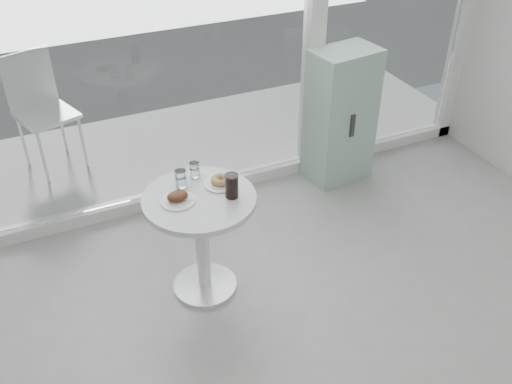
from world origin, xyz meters
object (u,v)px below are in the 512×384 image
water_tumbler_b (195,171)px  cola_glass (232,186)px  mint_cabinet (340,116)px  patio_chair (41,104)px  plate_fritter (178,198)px  plate_donut (221,181)px  water_tumbler_a (181,180)px  main_table (201,225)px

water_tumbler_b → cola_glass: bearing=-66.1°
mint_cabinet → water_tumbler_b: (-1.52, -0.65, 0.23)m
patio_chair → water_tumbler_b: bearing=-86.1°
plate_fritter → plate_donut: plate_fritter is taller
cola_glass → plate_donut: bearing=95.0°
mint_cabinet → water_tumbler_b: size_ratio=11.00×
mint_cabinet → plate_fritter: size_ratio=5.40×
plate_fritter → plate_donut: (0.31, 0.07, -0.01)m
mint_cabinet → patio_chair: bearing=144.9°
cola_glass → water_tumbler_a: bearing=137.5°
cola_glass → main_table: bearing=157.8°
plate_donut → main_table: bearing=-155.3°
main_table → mint_cabinet: size_ratio=0.66×
main_table → plate_donut: plate_donut is taller
main_table → water_tumbler_b: size_ratio=7.21×
main_table → water_tumbler_a: 0.32m
plate_donut → patio_chair: bearing=114.6°
water_tumbler_a → cola_glass: 0.35m
plate_donut → water_tumbler_a: 0.25m
plate_fritter → plate_donut: bearing=13.0°
water_tumbler_b → main_table: bearing=-103.1°
plate_fritter → water_tumbler_b: bearing=50.0°
mint_cabinet → water_tumbler_a: size_ratio=9.70×
water_tumbler_a → cola_glass: bearing=-42.5°
main_table → water_tumbler_a: bearing=112.4°
patio_chair → water_tumbler_a: 2.02m
cola_glass → patio_chair: bearing=113.3°
main_table → plate_donut: 0.31m
plate_donut → cola_glass: size_ratio=1.38×
water_tumbler_a → water_tumbler_b: bearing=32.8°
plate_fritter → plate_donut: size_ratio=0.98×
mint_cabinet → plate_donut: (-1.40, -0.80, 0.20)m
main_table → plate_donut: size_ratio=3.47×
main_table → plate_donut: (0.18, 0.08, 0.24)m
patio_chair → water_tumbler_b: patio_chair is taller
mint_cabinet → cola_glass: size_ratio=7.31×
patio_chair → cola_glass: patio_chair is taller
plate_donut → water_tumbler_a: water_tumbler_a is taller
water_tumbler_b → cola_glass: size_ratio=0.66×
patio_chair → water_tumbler_b: 2.00m
main_table → water_tumbler_a: water_tumbler_a is taller
main_table → cola_glass: 0.36m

